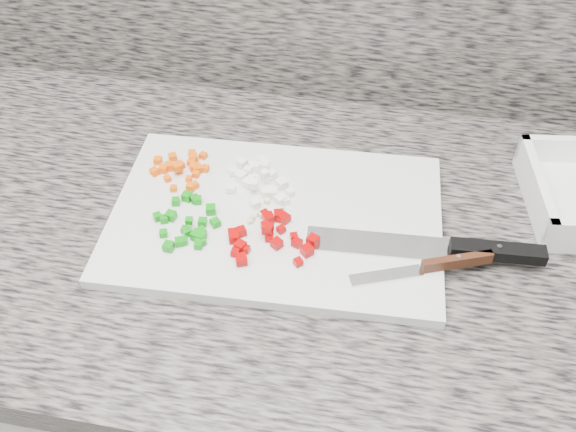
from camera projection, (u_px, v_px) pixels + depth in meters
name	position (u px, v px, depth m)	size (l,w,h in m)	color
cabinet	(236.00, 389.00, 1.21)	(3.92, 0.62, 0.86)	white
countertop	(218.00, 223.00, 0.89)	(3.96, 0.64, 0.04)	#625E57
cutting_board	(276.00, 218.00, 0.86)	(0.44, 0.29, 0.01)	silver
carrot_pile	(183.00, 168.00, 0.91)	(0.08, 0.09, 0.02)	#F75805
onion_pile	(260.00, 179.00, 0.89)	(0.10, 0.11, 0.02)	white
green_pepper_pile	(189.00, 224.00, 0.83)	(0.09, 0.10, 0.02)	#0C860E
red_pepper_pile	(270.00, 236.00, 0.81)	(0.12, 0.10, 0.02)	#A50202
garlic_pile	(264.00, 213.00, 0.85)	(0.04, 0.05, 0.01)	beige
chef_knife	(456.00, 249.00, 0.80)	(0.30, 0.05, 0.02)	silver
paring_knife	(439.00, 265.00, 0.78)	(0.17, 0.08, 0.02)	silver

